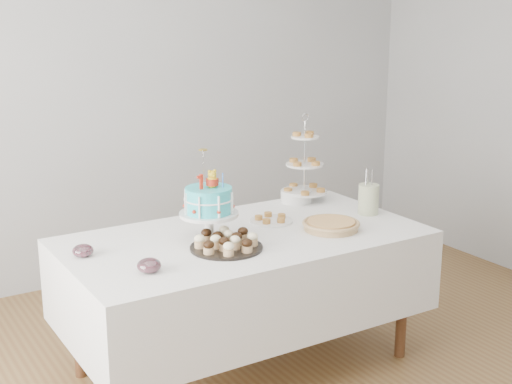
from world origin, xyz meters
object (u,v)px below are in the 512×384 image
birthday_cake (209,215)px  pastry_plate (271,219)px  pie (331,225)px  jam_bowl_a (149,266)px  utensil_pitcher (369,198)px  tiered_stand (305,165)px  table (244,275)px  jam_bowl_b (83,251)px  cupcake_tray (226,241)px  plate_stack (296,196)px

birthday_cake → pastry_plate: bearing=14.7°
pastry_plate → birthday_cake: bearing=-169.4°
pie → jam_bowl_a: 1.11m
birthday_cake → utensil_pitcher: bearing=-0.2°
tiered_stand → table: bearing=-149.6°
pie → table: bearing=159.9°
pastry_plate → utensil_pitcher: utensil_pitcher is taller
pie → birthday_cake: bearing=162.1°
birthday_cake → pastry_plate: (0.44, 0.08, -0.11)m
jam_bowl_b → pie: bearing=-12.8°
table → utensil_pitcher: 0.89m
pie → jam_bowl_a: jam_bowl_a is taller
cupcake_tray → plate_stack: bearing=34.0°
table → pie: pie is taller
table → plate_stack: plate_stack is taller
table → pie: (0.45, -0.17, 0.26)m
cupcake_tray → jam_bowl_a: bearing=-168.3°
jam_bowl_a → utensil_pitcher: size_ratio=0.42×
table → jam_bowl_b: size_ratio=18.43×
cupcake_tray → tiered_stand: (0.86, 0.53, 0.19)m
table → jam_bowl_b: jam_bowl_b is taller
pie → tiered_stand: tiered_stand is taller
tiered_stand → jam_bowl_b: 1.55m
pie → plate_stack: (0.16, 0.57, 0.01)m
table → tiered_stand: bearing=30.4°
cupcake_tray → tiered_stand: tiered_stand is taller
table → pastry_plate: 0.37m
pie → plate_stack: 0.59m
table → utensil_pitcher: bearing=-2.5°
jam_bowl_a → utensil_pitcher: (1.48, 0.20, 0.06)m
cupcake_tray → pie: 0.64m
cupcake_tray → plate_stack: size_ratio=1.91×
pie → pastry_plate: size_ratio=1.30×
plate_stack → jam_bowl_a: plate_stack is taller
plate_stack → utensil_pitcher: (0.21, -0.44, 0.06)m
table → birthday_cake: birthday_cake is taller
cupcake_tray → jam_bowl_a: 0.47m
tiered_stand → jam_bowl_b: (-1.51, -0.26, -0.20)m
plate_stack → birthday_cake: bearing=-155.9°
plate_stack → jam_bowl_a: (-1.26, -0.64, -0.01)m
plate_stack → pastry_plate: bearing=-142.7°
utensil_pitcher → tiered_stand: bearing=122.5°
pastry_plate → jam_bowl_b: bearing=179.8°
cupcake_tray → utensil_pitcher: bearing=5.9°
table → pastry_plate: size_ratio=7.89×
table → cupcake_tray: 0.36m
pie → tiered_stand: 0.63m
tiered_stand → pastry_plate: tiered_stand is taller
tiered_stand → jam_bowl_a: tiered_stand is taller
jam_bowl_a → cupcake_tray: bearing=11.7°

